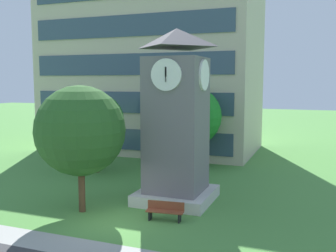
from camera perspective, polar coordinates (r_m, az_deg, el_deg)
name	(u,v)px	position (r m, az deg, el deg)	size (l,w,h in m)	color
ground_plane	(113,221)	(19.24, -8.08, -13.54)	(160.00, 160.00, 0.00)	#4C893D
kerb_strip	(74,247)	(16.77, -13.53, -16.76)	(120.00, 1.60, 0.01)	#9E9E99
office_building	(152,67)	(38.24, -2.33, 8.66)	(19.83, 10.48, 16.00)	beige
clock_tower	(176,126)	(21.17, 1.24, -0.06)	(3.97, 3.97, 9.37)	slate
park_bench	(165,211)	(18.98, -0.42, -12.28)	(1.84, 0.69, 0.88)	brown
tree_by_building	(192,116)	(30.12, 3.49, 1.42)	(4.59, 4.59, 6.20)	#513823
tree_near_tower	(80,131)	(19.86, -12.69, -0.67)	(4.51, 4.51, 6.41)	#513823
tree_streetside	(96,121)	(28.49, -10.53, 0.66)	(4.11, 4.11, 5.79)	#513823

